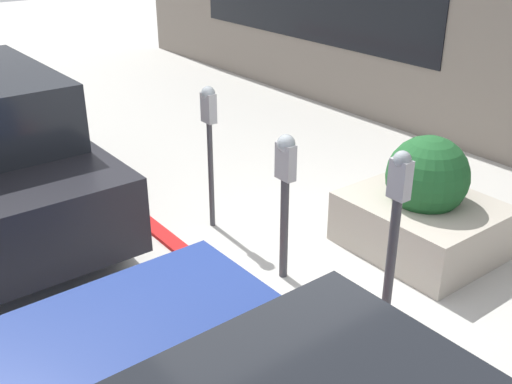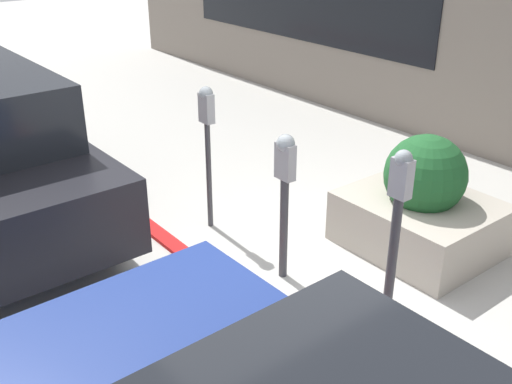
# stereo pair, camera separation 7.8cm
# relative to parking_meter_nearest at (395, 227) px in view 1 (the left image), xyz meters

# --- Properties ---
(ground_plane) EXTENTS (40.00, 40.00, 0.00)m
(ground_plane) POSITION_rel_parking_meter_nearest_xyz_m (1.16, 0.48, -0.99)
(ground_plane) COLOR beige
(curb_strip) EXTENTS (19.00, 0.16, 0.04)m
(curb_strip) POSITION_rel_parking_meter_nearest_xyz_m (1.16, 0.56, -0.97)
(curb_strip) COLOR red
(curb_strip) RESTS_ON ground_plane
(parking_meter_nearest) EXTENTS (0.15, 0.12, 1.56)m
(parking_meter_nearest) POSITION_rel_parking_meter_nearest_xyz_m (0.00, 0.00, 0.00)
(parking_meter_nearest) COLOR #38383D
(parking_meter_nearest) RESTS_ON ground_plane
(parking_meter_second) EXTENTS (0.18, 0.16, 1.35)m
(parking_meter_second) POSITION_rel_parking_meter_nearest_xyz_m (1.16, 0.04, -0.07)
(parking_meter_second) COLOR #38383D
(parking_meter_second) RESTS_ON ground_plane
(parking_meter_middle) EXTENTS (0.16, 0.14, 1.50)m
(parking_meter_middle) POSITION_rel_parking_meter_nearest_xyz_m (2.35, 0.01, 0.09)
(parking_meter_middle) COLOR #38383D
(parking_meter_middle) RESTS_ON ground_plane
(planter_box) EXTENTS (1.37, 1.17, 1.16)m
(planter_box) POSITION_rel_parking_meter_nearest_xyz_m (0.73, -1.33, -0.55)
(planter_box) COLOR #B2A899
(planter_box) RESTS_ON ground_plane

